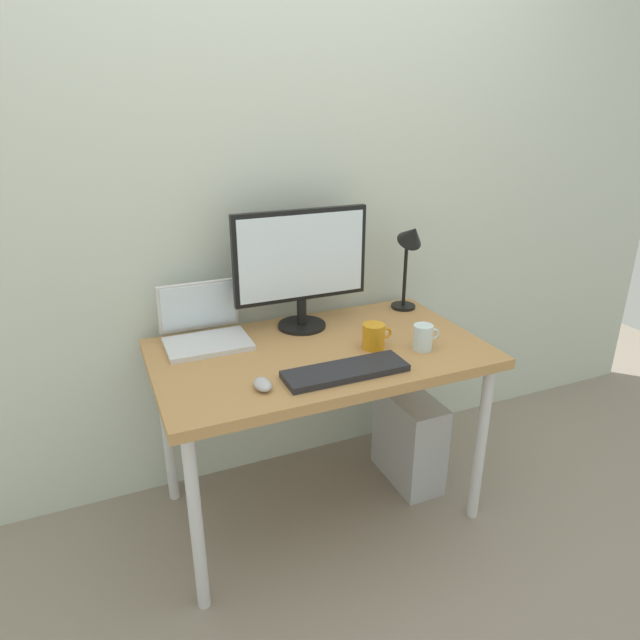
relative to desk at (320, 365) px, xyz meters
name	(u,v)px	position (x,y,z in m)	size (l,w,h in m)	color
ground_plane	(320,505)	(0.00, 0.00, -0.68)	(6.00, 6.00, 0.00)	gray
back_wall	(279,187)	(0.00, 0.43, 0.62)	(4.40, 0.04, 2.60)	silver
desk	(320,365)	(0.00, 0.00, 0.00)	(1.26, 0.73, 0.74)	#B7844C
monitor	(301,262)	(0.02, 0.23, 0.35)	(0.56, 0.20, 0.49)	black
laptop	(204,327)	(-0.39, 0.25, 0.13)	(0.32, 0.27, 0.23)	silver
desk_lamp	(411,248)	(0.53, 0.23, 0.36)	(0.11, 0.16, 0.41)	black
keyboard	(346,371)	(0.00, -0.23, 0.08)	(0.44, 0.14, 0.02)	#232328
mouse	(263,384)	(-0.30, -0.21, 0.09)	(0.06, 0.09, 0.03)	#B2B2B7
coffee_mug	(374,336)	(0.19, -0.07, 0.12)	(0.12, 0.09, 0.10)	orange
glass_cup	(423,337)	(0.36, -0.15, 0.12)	(0.11, 0.08, 0.10)	silver
computer_tower	(409,438)	(0.45, 0.02, -0.47)	(0.18, 0.36, 0.42)	#B2B2B7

